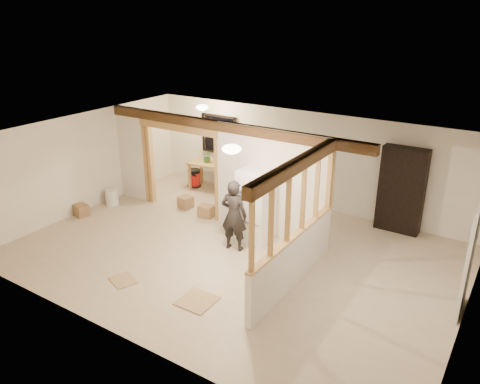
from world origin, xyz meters
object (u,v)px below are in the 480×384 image
Objects in this scene: refrigerator at (256,205)px; work_table at (212,177)px; woman at (234,215)px; shop_vac at (194,178)px; bookshelf at (401,190)px.

work_table is (-2.60, 1.93, -0.41)m from refrigerator.
shop_vac is (-3.09, 2.55, -0.53)m from woman.
shop_vac is (-3.25, 1.91, -0.56)m from refrigerator.
work_table is 5.19m from bookshelf.
work_table is at bearing 1.46° from shop_vac.
bookshelf reaches higher than refrigerator.
work_table is (-2.44, 2.57, -0.37)m from woman.
bookshelf reaches higher than woman.
bookshelf is at bearing -3.26° from work_table.
work_table is at bearing -56.60° from woman.
refrigerator is at bearing -139.20° from bookshelf.
woman is 0.78× the size of bookshelf.
shop_vac is at bearing -177.12° from bookshelf.
woman is at bearing -133.68° from bookshelf.
woman is (-0.16, -0.64, -0.04)m from refrigerator.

